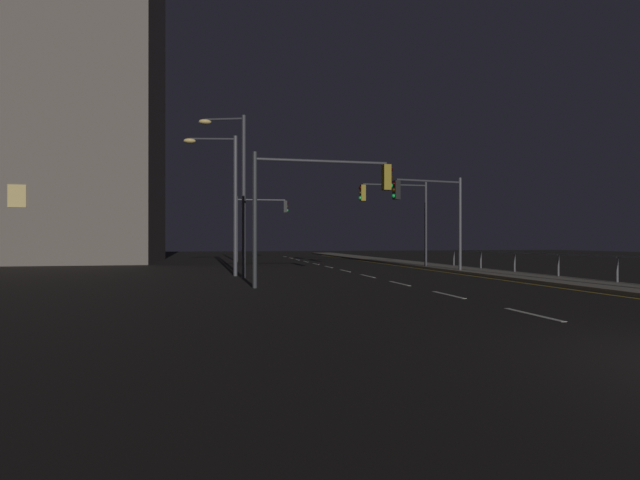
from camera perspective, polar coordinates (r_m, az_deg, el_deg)
ground_plane at (r=23.05m, az=5.35°, el=-4.26°), size 112.00×112.00×0.00m
sidewalk_right at (r=25.70m, az=19.04°, el=-3.67°), size 2.54×77.00×0.14m
lane_markings_center at (r=26.40m, az=3.04°, el=-3.72°), size 0.14×50.00×0.01m
lane_edge_line at (r=29.43m, az=11.42°, el=-3.35°), size 0.14×53.00×0.01m
traffic_light_overhead_east at (r=25.01m, az=13.07°, el=4.27°), size 4.05×0.71×4.85m
traffic_light_near_right at (r=17.30m, az=0.10°, el=5.87°), size 5.23×0.34×4.82m
traffic_light_far_right at (r=29.00m, az=9.17°, el=4.11°), size 4.33×0.34×5.16m
traffic_light_mid_left at (r=38.38m, az=-7.25°, el=2.92°), size 4.19×0.49×5.22m
street_lamp_median at (r=23.06m, az=-11.24°, el=5.93°), size 2.49×0.66×6.66m
street_lamp_corner at (r=21.86m, az=-10.02°, el=7.12°), size 2.08×0.83×7.33m
barrier_fence at (r=20.66m, az=32.13°, el=-2.27°), size 0.09×24.78×0.98m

